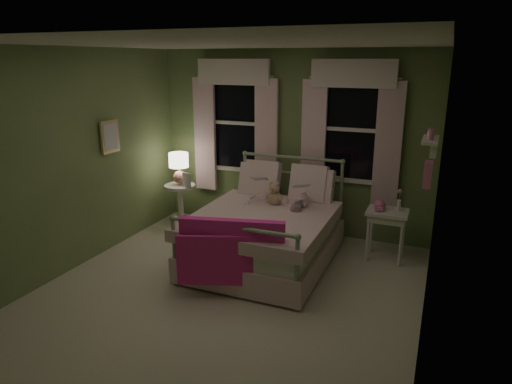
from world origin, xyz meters
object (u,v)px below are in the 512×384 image
at_px(child_right, 300,183).
at_px(nightstand_left, 181,200).
at_px(table_lamp, 179,165).
at_px(nightstand_right, 387,218).
at_px(teddy_bear, 274,195).
at_px(child_left, 259,181).
at_px(bed, 267,232).

height_order(child_right, nightstand_left, child_right).
bearing_deg(table_lamp, nightstand_right, -0.73).
bearing_deg(nightstand_left, table_lamp, -45.00).
distance_m(teddy_bear, nightstand_left, 1.74).
bearing_deg(child_right, child_left, -6.00).
xyz_separation_m(table_lamp, nightstand_right, (3.02, -0.04, -0.40)).
bearing_deg(nightstand_left, child_left, -9.87).
bearing_deg(table_lamp, nightstand_left, 135.00).
height_order(bed, child_left, child_left).
height_order(nightstand_left, table_lamp, table_lamp).
bearing_deg(nightstand_right, nightstand_left, 179.27).
height_order(child_left, table_lamp, child_left).
xyz_separation_m(child_left, nightstand_right, (1.65, 0.20, -0.36)).
bearing_deg(bed, nightstand_right, 24.44).
bearing_deg(teddy_bear, bed, -90.00).
distance_m(child_right, teddy_bear, 0.35).
xyz_separation_m(bed, child_right, (0.28, 0.42, 0.55)).
bearing_deg(teddy_bear, child_left, 150.50).
distance_m(bed, child_right, 0.75).
relative_size(child_left, nightstand_left, 1.05).
bearing_deg(nightstand_right, teddy_bear, -165.30).
distance_m(teddy_bear, table_lamp, 1.71).
bearing_deg(teddy_bear, table_lamp, 166.49).
height_order(child_right, table_lamp, child_right).
bearing_deg(bed, nightstand_left, 158.23).
bearing_deg(bed, child_left, 123.60).
xyz_separation_m(bed, nightstand_right, (1.37, 0.62, 0.17)).
bearing_deg(child_right, nightstand_right, -175.55).
xyz_separation_m(teddy_bear, nightstand_left, (-1.65, 0.40, -0.37)).
xyz_separation_m(teddy_bear, table_lamp, (-1.65, 0.40, 0.16)).
distance_m(bed, teddy_bear, 0.49).
xyz_separation_m(teddy_bear, nightstand_right, (1.37, 0.36, -0.24)).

